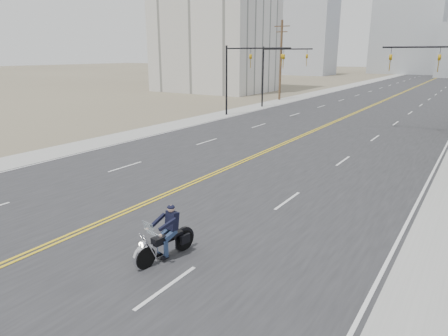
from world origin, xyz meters
TOP-DOWN VIEW (x-y plane):
  - road at (0.00, 70.00)m, footprint 20.00×200.00m
  - sidewalk_left at (-11.50, 70.00)m, footprint 3.00×200.00m
  - traffic_mast_left at (-8.98, 32.00)m, footprint 7.10×0.26m
  - traffic_mast_far at (-9.31, 40.00)m, footprint 6.10×0.26m
  - utility_pole_left at (-12.50, 48.00)m, footprint 2.20×0.30m
  - haze_bldg_a at (-35.00, 115.00)m, footprint 14.00×12.00m
  - haze_bldg_d at (-12.00, 140.00)m, footprint 20.00×15.00m
  - haze_bldg_f at (-50.00, 130.00)m, footprint 12.00×12.00m
  - motorcyclist at (3.90, 5.23)m, footprint 1.26×2.32m

SIDE VIEW (x-z plane):
  - road at x=0.00m, z-range 0.00..0.01m
  - sidewalk_left at x=-11.50m, z-range 0.00..0.01m
  - motorcyclist at x=3.90m, z-range 0.00..1.72m
  - traffic_mast_far at x=-9.31m, z-range 1.37..8.37m
  - traffic_mast_left at x=-8.98m, z-range 1.44..8.44m
  - utility_pole_left at x=-12.50m, z-range 0.23..10.73m
  - haze_bldg_f at x=-50.00m, z-range 0.00..16.00m
  - haze_bldg_a at x=-35.00m, z-range 0.00..22.00m
  - haze_bldg_d at x=-12.00m, z-range 0.00..26.00m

